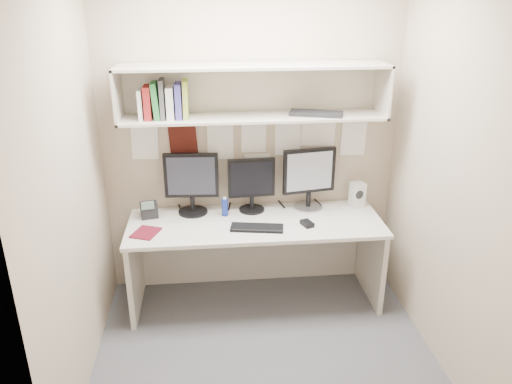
{
  "coord_description": "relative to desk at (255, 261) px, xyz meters",
  "views": [
    {
      "loc": [
        -0.35,
        -2.89,
        2.43
      ],
      "look_at": [
        -0.03,
        0.35,
        1.1
      ],
      "focal_mm": 35.0,
      "sensor_mm": 36.0,
      "label": 1
    }
  ],
  "objects": [
    {
      "name": "monitor_right",
      "position": [
        0.46,
        0.22,
        0.64
      ],
      "size": [
        0.44,
        0.24,
        0.51
      ],
      "rotation": [
        0.0,
        0.0,
        0.17
      ],
      "color": "#A5A5AA",
      "rests_on": "desk"
    },
    {
      "name": "floor",
      "position": [
        0.0,
        -0.65,
        -0.37
      ],
      "size": [
        2.4,
        2.0,
        0.01
      ],
      "primitive_type": "cube",
      "color": "#48484D",
      "rests_on": "ground"
    },
    {
      "name": "overhead_hutch",
      "position": [
        0.0,
        0.21,
        1.35
      ],
      "size": [
        2.0,
        0.38,
        0.4
      ],
      "color": "beige",
      "rests_on": "wall_back"
    },
    {
      "name": "wall_right",
      "position": [
        1.2,
        -0.65,
        0.93
      ],
      "size": [
        0.02,
        2.0,
        2.6
      ],
      "primitive_type": "cube",
      "color": "tan",
      "rests_on": "ground"
    },
    {
      "name": "desk_phone",
      "position": [
        -0.84,
        0.16,
        0.43
      ],
      "size": [
        0.15,
        0.14,
        0.16
      ],
      "rotation": [
        0.0,
        0.0,
        0.22
      ],
      "color": "black",
      "rests_on": "desk"
    },
    {
      "name": "keyboard",
      "position": [
        -0.0,
        -0.14,
        0.37
      ],
      "size": [
        0.42,
        0.21,
        0.02
      ],
      "primitive_type": "cube",
      "rotation": [
        0.0,
        0.0,
        -0.17
      ],
      "color": "black",
      "rests_on": "desk"
    },
    {
      "name": "monitor_center",
      "position": [
        -0.01,
        0.22,
        0.61
      ],
      "size": [
        0.38,
        0.21,
        0.44
      ],
      "rotation": [
        0.0,
        0.0,
        0.06
      ],
      "color": "black",
      "rests_on": "desk"
    },
    {
      "name": "pinned_papers",
      "position": [
        0.0,
        0.34,
        0.88
      ],
      "size": [
        1.92,
        0.01,
        0.48
      ],
      "primitive_type": null,
      "color": "white",
      "rests_on": "wall_back"
    },
    {
      "name": "mouse",
      "position": [
        0.39,
        -0.12,
        0.38
      ],
      "size": [
        0.1,
        0.13,
        0.03
      ],
      "primitive_type": "cube",
      "rotation": [
        0.0,
        0.0,
        0.35
      ],
      "color": "black",
      "rests_on": "desk"
    },
    {
      "name": "speaker",
      "position": [
        0.88,
        0.21,
        0.47
      ],
      "size": [
        0.13,
        0.13,
        0.21
      ],
      "rotation": [
        0.0,
        0.0,
        0.32
      ],
      "color": "silver",
      "rests_on": "desk"
    },
    {
      "name": "wall_left",
      "position": [
        -1.2,
        -0.65,
        0.93
      ],
      "size": [
        0.02,
        2.0,
        2.6
      ],
      "primitive_type": "cube",
      "color": "tan",
      "rests_on": "ground"
    },
    {
      "name": "book_stack",
      "position": [
        -0.66,
        0.14,
        1.3
      ],
      "size": [
        0.36,
        0.18,
        0.29
      ],
      "color": "silver",
      "rests_on": "overhead_hutch"
    },
    {
      "name": "wall_back",
      "position": [
        0.0,
        0.35,
        0.93
      ],
      "size": [
        2.4,
        0.02,
        2.6
      ],
      "primitive_type": "cube",
      "color": "tan",
      "rests_on": "ground"
    },
    {
      "name": "maroon_notebook",
      "position": [
        -0.84,
        -0.13,
        0.37
      ],
      "size": [
        0.24,
        0.26,
        0.01
      ],
      "primitive_type": "cube",
      "rotation": [
        0.0,
        0.0,
        -0.38
      ],
      "color": "#580F1B",
      "rests_on": "desk"
    },
    {
      "name": "wall_front",
      "position": [
        0.0,
        -1.65,
        0.93
      ],
      "size": [
        2.4,
        0.02,
        2.6
      ],
      "primitive_type": "cube",
      "color": "tan",
      "rests_on": "ground"
    },
    {
      "name": "hutch_tray",
      "position": [
        0.48,
        0.12,
        1.19
      ],
      "size": [
        0.43,
        0.27,
        0.03
      ],
      "primitive_type": "cube",
      "rotation": [
        0.0,
        0.0,
        -0.31
      ],
      "color": "black",
      "rests_on": "overhead_hutch"
    },
    {
      "name": "desk",
      "position": [
        0.0,
        0.0,
        0.0
      ],
      "size": [
        2.0,
        0.7,
        0.73
      ],
      "color": "beige",
      "rests_on": "floor"
    },
    {
      "name": "monitor_left",
      "position": [
        -0.49,
        0.22,
        0.64
      ],
      "size": [
        0.43,
        0.24,
        0.5
      ],
      "rotation": [
        0.0,
        0.0,
        -0.07
      ],
      "color": "black",
      "rests_on": "desk"
    },
    {
      "name": "blue_bottle",
      "position": [
        -0.24,
        0.13,
        0.44
      ],
      "size": [
        0.05,
        0.05,
        0.16
      ],
      "color": "navy",
      "rests_on": "desk"
    }
  ]
}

